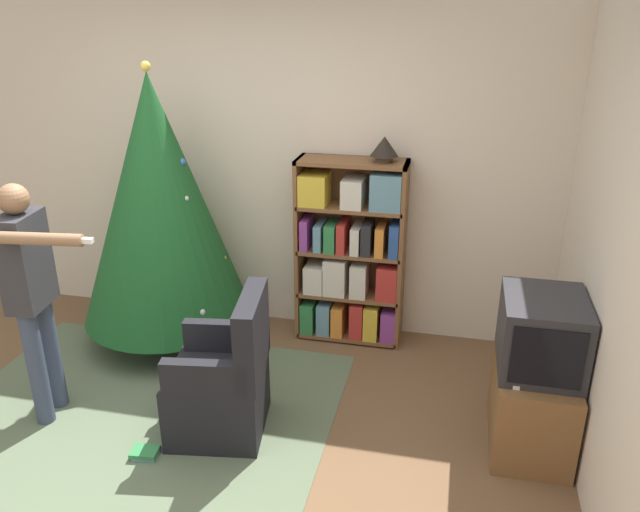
{
  "coord_description": "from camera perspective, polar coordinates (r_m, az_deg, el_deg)",
  "views": [
    {
      "loc": [
        1.44,
        -2.53,
        2.47
      ],
      "look_at": [
        0.66,
        0.89,
        1.05
      ],
      "focal_mm": 35.0,
      "sensor_mm": 36.0,
      "label": 1
    }
  ],
  "objects": [
    {
      "name": "book_pile_by_chair",
      "position": [
        3.97,
        -15.66,
        -16.94
      ],
      "size": [
        0.17,
        0.15,
        0.05
      ],
      "color": "#5B899E",
      "rests_on": "ground_plane"
    },
    {
      "name": "television",
      "position": [
        3.76,
        19.64,
        -6.7
      ],
      "size": [
        0.46,
        0.55,
        0.44
      ],
      "color": "#28282D",
      "rests_on": "tv_stand"
    },
    {
      "name": "standing_person",
      "position": [
        4.11,
        -24.88,
        -2.51
      ],
      "size": [
        0.67,
        0.47,
        1.54
      ],
      "rotation": [
        0.0,
        0.0,
        -1.44
      ],
      "color": "#38425B",
      "rests_on": "ground_plane"
    },
    {
      "name": "area_rug",
      "position": [
        4.29,
        -16.52,
        -14.09
      ],
      "size": [
        2.48,
        2.12,
        0.01
      ],
      "color": "#56664C",
      "rests_on": "ground_plane"
    },
    {
      "name": "tv_stand",
      "position": [
        4.01,
        18.75,
        -12.75
      ],
      "size": [
        0.44,
        0.71,
        0.53
      ],
      "color": "brown",
      "rests_on": "ground_plane"
    },
    {
      "name": "christmas_tree",
      "position": [
        4.73,
        -14.5,
        4.86
      ],
      "size": [
        1.27,
        1.27,
        2.12
      ],
      "color": "#4C3323",
      "rests_on": "ground_plane"
    },
    {
      "name": "armchair",
      "position": [
        3.92,
        -8.78,
        -11.49
      ],
      "size": [
        0.65,
        0.64,
        0.92
      ],
      "rotation": [
        0.0,
        0.0,
        -1.42
      ],
      "color": "black",
      "rests_on": "ground_plane"
    },
    {
      "name": "bookshelf",
      "position": [
        4.75,
        2.91,
        -0.14
      ],
      "size": [
        0.81,
        0.3,
        1.43
      ],
      "color": "brown",
      "rests_on": "ground_plane"
    },
    {
      "name": "game_remote",
      "position": [
        3.66,
        17.45,
        -10.95
      ],
      "size": [
        0.04,
        0.12,
        0.02
      ],
      "color": "white",
      "rests_on": "tv_stand"
    },
    {
      "name": "table_lamp",
      "position": [
        4.48,
        5.91,
        9.85
      ],
      "size": [
        0.2,
        0.2,
        0.18
      ],
      "color": "#473828",
      "rests_on": "bookshelf"
    },
    {
      "name": "wall_back",
      "position": [
        4.93,
        -4.58,
        8.2
      ],
      "size": [
        8.0,
        0.1,
        2.6
      ],
      "color": "beige",
      "rests_on": "ground_plane"
    },
    {
      "name": "ground_plane",
      "position": [
        3.82,
        -13.5,
        -19.05
      ],
      "size": [
        14.0,
        14.0,
        0.0
      ],
      "primitive_type": "plane",
      "color": "brown"
    },
    {
      "name": "book_pile_near_tree",
      "position": [
        4.65,
        -9.4,
        -9.7
      ],
      "size": [
        0.18,
        0.16,
        0.09
      ],
      "color": "#5B899E",
      "rests_on": "ground_plane"
    }
  ]
}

